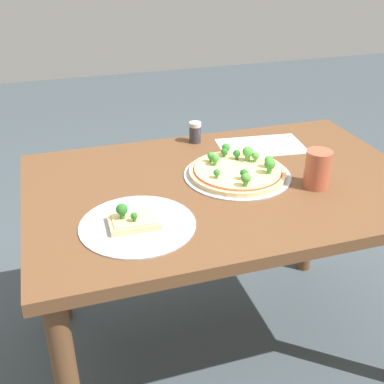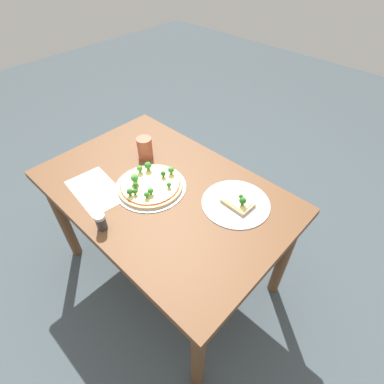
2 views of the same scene
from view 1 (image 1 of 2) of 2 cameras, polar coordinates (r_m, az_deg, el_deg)
name	(u,v)px [view 1 (image 1 of 2)]	position (r m, az deg, el deg)	size (l,w,h in m)	color
ground_plane	(219,346)	(1.91, 3.20, -17.72)	(8.00, 8.00, 0.00)	#3D474C
dining_table	(224,208)	(1.53, 3.80, -1.91)	(1.21, 0.79, 0.70)	brown
pizza_tray_whole	(238,171)	(1.53, 5.48, 2.51)	(0.34, 0.34, 0.07)	#A3A3A8
pizza_tray_slice	(136,223)	(1.27, -6.71, -3.64)	(0.31, 0.31, 0.07)	#A3A3A8
drinking_cup	(317,169)	(1.48, 14.65, 2.65)	(0.08, 0.08, 0.12)	#AD5138
condiment_shaker	(195,132)	(1.76, 0.37, 7.11)	(0.04, 0.04, 0.08)	#333338
paper_menu	(261,146)	(1.76, 8.21, 5.42)	(0.30, 0.19, 0.00)	silver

